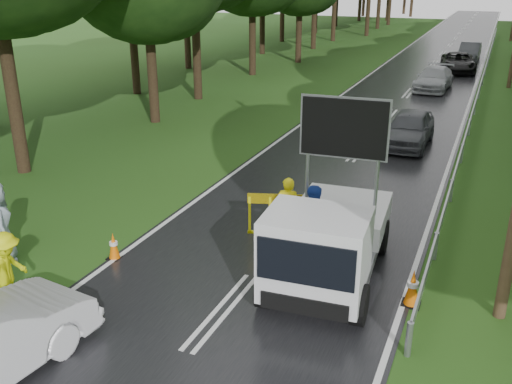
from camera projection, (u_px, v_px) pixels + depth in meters
The scene contains 17 objects.
ground at pixel (223, 311), 11.62m from camera, with size 160.00×160.00×0.00m, color #254413.
road at pixel (423, 76), 37.38m from camera, with size 7.00×140.00×0.02m, color black.
guardrail at pixel (484, 72), 35.56m from camera, with size 0.12×60.06×0.70m.
work_truck at pixel (328, 239), 12.34m from camera, with size 2.46×4.99×3.87m.
barrier at pixel (301, 205), 14.63m from camera, with size 2.64×0.91×1.14m.
officer at pixel (288, 209), 14.38m from camera, with size 0.62×0.41×1.71m, color yellow.
civilian at pixel (315, 222), 13.50m from camera, with size 0.89×0.69×1.82m, color #18379C.
bystander_left at pixel (8, 272), 11.40m from camera, with size 1.10×0.63×1.71m, color #D3DD0C.
queue_car_first at pixel (409, 128), 22.39m from camera, with size 1.64×4.09×1.39m, color #44474C.
queue_car_second at pixel (434, 79), 32.98m from camera, with size 1.81×4.44×1.29m, color #A7A9AF.
queue_car_third at pixel (458, 62), 38.72m from camera, with size 2.17×4.71×1.31m, color black.
queue_car_fourth at pixel (470, 52), 43.74m from camera, with size 1.44×4.12×1.36m, color #3D4044.
cone_near_left at pixel (4, 318), 10.81m from camera, with size 0.31×0.31×0.66m.
cone_center at pixel (264, 256), 13.19m from camera, with size 0.30×0.30×0.63m.
cone_far at pixel (332, 238), 13.99m from camera, with size 0.35×0.35×0.74m.
cone_left_mid at pixel (114, 246), 13.63m from camera, with size 0.32×0.32×0.68m.
cone_right at pixel (412, 288), 11.70m from camera, with size 0.38×0.38×0.82m.
Camera 1 is at (4.49, -8.90, 6.48)m, focal length 40.00 mm.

